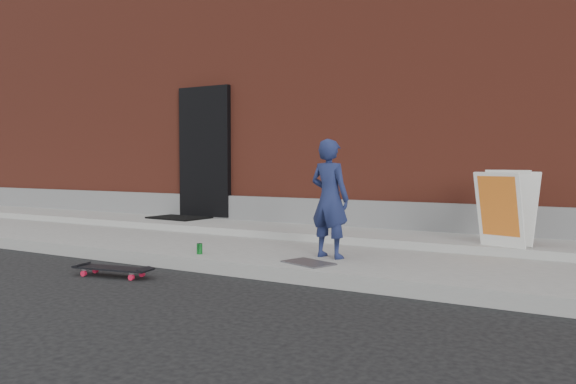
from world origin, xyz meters
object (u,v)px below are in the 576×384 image
Objects in this scene: skateboard at (113,269)px; soda_can at (200,249)px; pizza_sign at (506,208)px; child at (330,199)px.

skateboard is 7.25× the size of soda_can.
child is at bearing -145.08° from pizza_sign.
soda_can is at bearing 63.15° from skateboard.
child reaches higher than pizza_sign.
skateboard is 4.44m from pizza_sign.
child is 2.46m from skateboard.
pizza_sign is 7.12× the size of soda_can.
skateboard is 1.02× the size of pizza_sign.
child reaches higher than skateboard.
child is 1.62m from soda_can.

